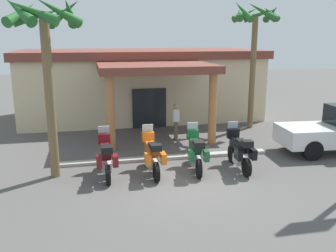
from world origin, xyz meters
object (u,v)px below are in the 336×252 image
Objects in this scene: motel_building at (141,83)px; motorcycle_orange at (152,155)px; motorcycle_green at (196,152)px; motorcycle_black at (240,151)px; palm_tree_near_portico at (255,28)px; motorcycle_maroon at (106,157)px; pedestrian at (176,118)px; palm_tree_roadside at (45,37)px.

motel_building is 9.86m from motorcycle_orange.
motorcycle_orange is 1.60m from motorcycle_green.
motel_building is 6.29× the size of motorcycle_black.
motorcycle_black is (1.60, -0.20, 0.00)m from motorcycle_green.
motorcycle_maroon is at bearing -144.22° from palm_tree_near_portico.
motel_building is at bearing 130.95° from pedestrian.
pedestrian is 7.49m from palm_tree_roadside.
motorcycle_orange is 3.20m from motorcycle_black.
motorcycle_green and motorcycle_black have the same top height.
motel_building is 10.59m from palm_tree_roadside.
motel_building is 8.14× the size of pedestrian.
motorcycle_orange is at bearing 89.32° from motorcycle_black.
motorcycle_maroon is 1.00× the size of motorcycle_green.
motorcycle_black is 8.02m from palm_tree_near_portico.
pedestrian is 0.26× the size of palm_tree_near_portico.
palm_tree_near_portico reaches higher than palm_tree_roadside.
motorcycle_black is (4.79, -0.26, 0.00)m from motorcycle_maroon.
pedestrian reaches higher than motorcycle_orange.
palm_tree_near_portico is at bearing -37.44° from motel_building.
pedestrian reaches higher than motorcycle_green.
palm_tree_near_portico is at bearing -24.79° from motorcycle_black.
palm_tree_near_portico is (4.67, 5.72, 4.45)m from motorcycle_green.
motorcycle_maroon is at bearing -97.70° from pedestrian.
motorcycle_maroon is 0.37× the size of palm_tree_roadside.
motorcycle_orange is 1.29× the size of pedestrian.
motel_building is at bearing 143.12° from palm_tree_near_portico.
motorcycle_maroon is 4.41m from palm_tree_roadside.
motel_building reaches higher than motorcycle_black.
motorcycle_green is at bearing -86.77° from motel_building.
motel_building is 2.31× the size of palm_tree_roadside.
motel_building is at bearing 15.36° from motorcycle_black.
palm_tree_roadside is (-1.74, 0.35, 4.03)m from motorcycle_maroon.
palm_tree_near_portico reaches higher than motel_building.
motorcycle_orange is at bearing -137.51° from palm_tree_near_portico.
motorcycle_green is at bearing -90.78° from motorcycle_orange.
palm_tree_near_portico is (4.40, 1.42, 4.15)m from pedestrian.
motorcycle_maroon is 5.48m from pedestrian.
palm_tree_near_portico reaches higher than motorcycle_green.
motel_building is 5.58m from pedestrian.
motorcycle_green is 1.29× the size of pedestrian.
motel_building is at bearing -6.88° from motorcycle_orange.
motorcycle_black is at bearing -94.39° from motorcycle_maroon.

